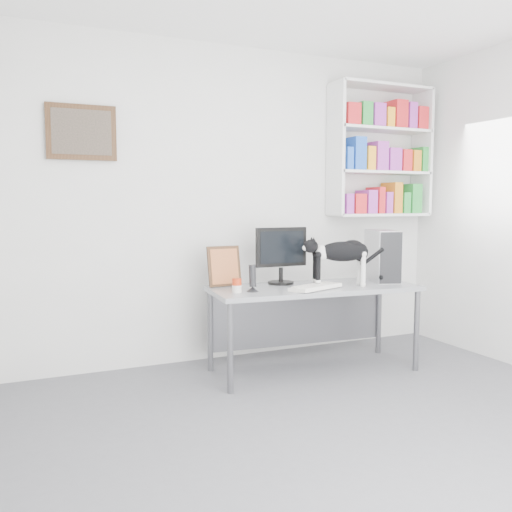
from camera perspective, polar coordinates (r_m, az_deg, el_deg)
name	(u,v)px	position (r m, az deg, el deg)	size (l,w,h in m)	color
room	(377,205)	(3.01, 12.60, 5.24)	(4.01, 4.01, 2.70)	#5C5C61
bookshelf	(380,151)	(5.35, 12.97, 10.70)	(1.03, 0.28, 1.24)	silver
wall_art	(82,132)	(4.45, -17.89, 12.29)	(0.52, 0.04, 0.42)	#4B3018
desk	(313,329)	(4.45, 6.07, -7.60)	(1.67, 0.65, 0.70)	gray
monitor	(281,255)	(4.45, 2.64, 0.09)	(0.45, 0.21, 0.48)	black
keyboard	(316,287)	(4.22, 6.30, -3.26)	(0.45, 0.17, 0.03)	silver
pc_tower	(382,255)	(4.77, 13.15, 0.06)	(0.19, 0.43, 0.43)	#A4A3A8
speaker	(253,278)	(4.07, -0.37, -2.28)	(0.09, 0.09, 0.21)	black
leaning_print	(224,265)	(4.33, -3.37, -1.00)	(0.27, 0.11, 0.33)	#4B3018
soup_can	(237,285)	(4.04, -2.03, -3.12)	(0.07, 0.07, 0.11)	#B62D0F
cat	(341,263)	(4.37, 8.95, -0.72)	(0.61, 0.16, 0.38)	black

